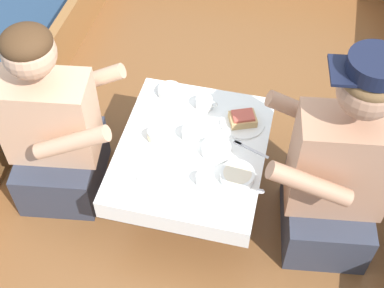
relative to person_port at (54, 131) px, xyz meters
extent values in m
plane|color=navy|center=(0.62, 0.20, -0.67)|extent=(60.00, 60.00, 0.00)
cube|color=brown|center=(0.62, 0.20, -0.53)|extent=(2.01, 3.54, 0.29)
cube|color=#936033|center=(-0.36, 0.20, -0.25)|extent=(0.06, 3.54, 0.28)
cylinder|color=#B2B2B7|center=(0.62, 0.06, -0.21)|extent=(0.07, 0.07, 0.35)
cube|color=brown|center=(0.62, 0.06, -0.03)|extent=(0.61, 0.73, 0.02)
cube|color=white|center=(0.62, 0.06, -0.02)|extent=(0.64, 0.76, 0.00)
cube|color=white|center=(0.62, -0.31, -0.07)|extent=(0.64, 0.00, 0.10)
cube|color=white|center=(0.62, 0.44, -0.07)|extent=(0.64, 0.00, 0.10)
cube|color=#333847|center=(-0.01, 0.00, -0.26)|extent=(0.42, 0.49, 0.26)
cube|color=tan|center=(-0.01, 0.00, 0.08)|extent=(0.43, 0.28, 0.42)
sphere|color=tan|center=(-0.01, 0.00, 0.45)|extent=(0.22, 0.22, 0.22)
ellipsoid|color=#472D19|center=(-0.01, 0.00, 0.50)|extent=(0.20, 0.20, 0.12)
cylinder|color=tan|center=(0.12, 0.20, 0.14)|extent=(0.34, 0.12, 0.21)
cylinder|color=tan|center=(0.17, -0.16, 0.14)|extent=(0.34, 0.12, 0.21)
cube|color=#333847|center=(1.25, 0.01, -0.26)|extent=(0.42, 0.49, 0.26)
cube|color=tan|center=(1.25, 0.01, 0.12)|extent=(0.43, 0.28, 0.49)
sphere|color=tan|center=(1.25, 0.01, 0.52)|extent=(0.21, 0.21, 0.21)
ellipsoid|color=brown|center=(1.25, 0.01, 0.57)|extent=(0.20, 0.20, 0.12)
cylinder|color=tan|center=(1.12, -0.19, 0.21)|extent=(0.34, 0.12, 0.21)
cylinder|color=tan|center=(1.07, 0.17, 0.21)|extent=(0.34, 0.12, 0.21)
cylinder|color=black|center=(1.25, 0.01, 0.63)|extent=(0.20, 0.20, 0.06)
cube|color=black|center=(1.15, 0.00, 0.60)|extent=(0.12, 0.16, 0.01)
cylinder|color=white|center=(0.81, 0.25, -0.01)|extent=(0.21, 0.21, 0.01)
cylinder|color=white|center=(0.53, -0.12, -0.01)|extent=(0.20, 0.20, 0.01)
cube|color=tan|center=(0.81, 0.25, 0.01)|extent=(0.14, 0.13, 0.04)
cube|color=#B74C3D|center=(0.81, 0.25, 0.03)|extent=(0.12, 0.10, 0.01)
cylinder|color=white|center=(0.85, -0.06, 0.00)|extent=(0.14, 0.14, 0.04)
cylinder|color=beige|center=(0.85, -0.06, 0.01)|extent=(0.12, 0.12, 0.02)
cylinder|color=white|center=(0.44, 0.36, 0.00)|extent=(0.11, 0.11, 0.04)
cylinder|color=beige|center=(0.44, 0.36, 0.01)|extent=(0.09, 0.09, 0.02)
cylinder|color=white|center=(0.73, 0.06, 0.00)|extent=(0.13, 0.13, 0.04)
cylinder|color=beige|center=(0.73, 0.06, 0.01)|extent=(0.11, 0.11, 0.02)
cylinder|color=white|center=(0.62, 0.31, 0.01)|extent=(0.08, 0.08, 0.06)
torus|color=white|center=(0.67, 0.31, 0.02)|extent=(0.04, 0.01, 0.04)
cylinder|color=#3D2314|center=(0.62, 0.31, 0.03)|extent=(0.07, 0.07, 0.01)
cylinder|color=white|center=(0.71, -0.12, 0.01)|extent=(0.06, 0.06, 0.05)
torus|color=white|center=(0.75, -0.12, 0.01)|extent=(0.04, 0.01, 0.04)
cylinder|color=#3D2314|center=(0.71, -0.12, 0.02)|extent=(0.05, 0.05, 0.01)
cylinder|color=white|center=(0.61, 0.11, 0.01)|extent=(0.08, 0.08, 0.06)
torus|color=white|center=(0.65, 0.11, 0.01)|extent=(0.04, 0.01, 0.04)
cylinder|color=#3D2314|center=(0.61, 0.11, 0.03)|extent=(0.07, 0.07, 0.01)
cylinder|color=silver|center=(0.45, 0.07, 0.01)|extent=(0.06, 0.06, 0.05)
cylinder|color=beige|center=(0.45, 0.07, 0.01)|extent=(0.07, 0.07, 0.03)
cube|color=silver|center=(0.90, -0.15, -0.01)|extent=(0.14, 0.12, 0.00)
ellipsoid|color=silver|center=(0.95, -0.11, -0.01)|extent=(0.04, 0.02, 0.01)
cube|color=silver|center=(0.38, 0.28, -0.01)|extent=(0.17, 0.05, 0.00)
cube|color=silver|center=(0.88, 0.11, -0.01)|extent=(0.16, 0.07, 0.00)
cube|color=silver|center=(0.81, 0.13, -0.01)|extent=(0.04, 0.03, 0.00)
camera|label=1|loc=(0.97, -1.40, 1.79)|focal=50.00mm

